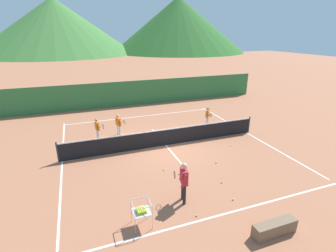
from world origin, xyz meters
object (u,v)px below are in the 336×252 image
instructor (184,179)px  tennis_ball_1 (222,182)px  student_0 (97,127)px  ball_cart (141,211)px  tennis_ball_3 (216,163)px  tennis_ball_5 (197,216)px  tennis_net (166,137)px  student_2 (208,115)px  tennis_ball_0 (164,170)px  student_1 (119,123)px  tennis_ball_4 (230,145)px  tennis_ball_2 (233,199)px  courtside_bench (274,228)px

instructor → tennis_ball_1: 2.29m
tennis_ball_1 → student_0: bearing=124.1°
ball_cart → tennis_ball_3: (4.48, 2.81, -0.56)m
tennis_ball_1 → tennis_ball_5: same height
tennis_net → tennis_ball_1: (0.95, -4.40, -0.47)m
student_2 → tennis_ball_0: student_2 is taller
tennis_net → tennis_ball_1: 4.52m
ball_cart → tennis_ball_0: 3.61m
ball_cart → tennis_ball_1: size_ratio=13.22×
student_1 → ball_cart: (-0.67, -8.03, -0.21)m
tennis_ball_0 → tennis_ball_4: size_ratio=1.00×
student_0 → tennis_ball_0: size_ratio=19.38×
tennis_ball_2 → tennis_ball_5: size_ratio=1.00×
tennis_ball_0 → tennis_ball_3: 2.64m
tennis_ball_2 → tennis_ball_4: same height
tennis_ball_2 → tennis_ball_5: same height
student_1 → student_0: bearing=-168.5°
tennis_ball_1 → tennis_ball_4: bearing=51.3°
tennis_ball_3 → courtside_bench: 4.68m
student_0 → courtside_bench: (4.43, -9.58, -0.56)m
tennis_ball_4 → tennis_ball_5: same height
student_0 → ball_cart: student_0 is taller
student_0 → tennis_ball_3: size_ratio=19.38×
tennis_ball_0 → tennis_ball_2: size_ratio=1.00×
student_2 → ball_cart: student_2 is taller
ball_cart → tennis_ball_1: bearing=17.9°
tennis_ball_3 → tennis_ball_5: 4.00m
tennis_ball_3 → tennis_ball_5: size_ratio=1.00×
tennis_ball_3 → courtside_bench: size_ratio=0.05×
tennis_net → tennis_ball_0: tennis_net is taller
student_2 → tennis_ball_3: student_2 is taller
instructor → tennis_ball_4: size_ratio=23.87×
student_1 → tennis_ball_5: bearing=-81.5°
student_0 → tennis_ball_3: (5.09, -4.96, -0.76)m
student_1 → student_2: (5.95, -0.37, -0.05)m
tennis_ball_3 → tennis_ball_5: (-2.58, -3.05, 0.00)m
tennis_net → tennis_ball_2: size_ratio=165.80×
tennis_ball_5 → tennis_ball_3: bearing=49.8°
tennis_ball_0 → instructor: bearing=-91.4°
tennis_ball_0 → tennis_ball_5: 3.30m
tennis_ball_4 → tennis_ball_0: bearing=-164.2°
student_1 → courtside_bench: 10.35m
tennis_net → tennis_ball_4: 3.68m
student_0 → tennis_ball_4: size_ratio=19.38×
tennis_ball_1 → tennis_ball_2: bearing=-100.7°
instructor → courtside_bench: bearing=-51.2°
tennis_ball_0 → tennis_ball_1: bearing=-42.7°
student_2 → tennis_ball_2: 8.19m
student_0 → tennis_ball_5: 8.43m
instructor → tennis_ball_1: (2.02, 0.54, -0.94)m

